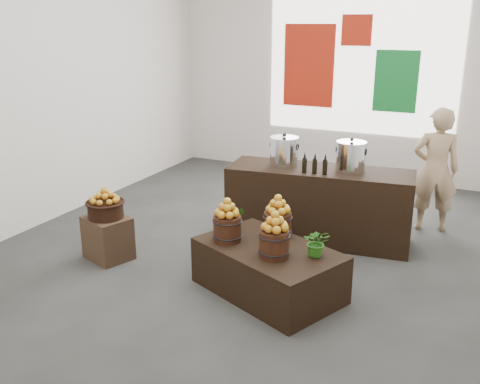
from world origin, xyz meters
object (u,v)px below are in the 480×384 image
at_px(display_table, 268,270).
at_px(stock_pot_center, 351,158).
at_px(wicker_basket, 106,210).
at_px(counter, 319,205).
at_px(stock_pot_left, 284,152).
at_px(shopper, 435,170).
at_px(crate, 108,238).

distance_m(display_table, stock_pot_center, 1.85).
height_order(wicker_basket, stock_pot_center, stock_pot_center).
xyz_separation_m(counter, stock_pot_left, (-0.46, -0.05, 0.63)).
relative_size(wicker_basket, stock_pot_center, 1.16).
xyz_separation_m(display_table, shopper, (1.28, 2.51, 0.57)).
bearing_deg(counter, stock_pot_left, -180.00).
bearing_deg(display_table, stock_pot_center, 99.80).
xyz_separation_m(stock_pot_center, shopper, (0.89, 0.91, -0.28)).
distance_m(wicker_basket, display_table, 2.03).
xyz_separation_m(crate, counter, (2.03, 1.59, 0.21)).
relative_size(wicker_basket, display_table, 0.28).
height_order(crate, display_table, crate).
height_order(crate, wicker_basket, wicker_basket).
xyz_separation_m(crate, shopper, (3.28, 2.54, 0.56)).
height_order(stock_pot_left, shopper, shopper).
relative_size(crate, stock_pot_left, 1.45).
relative_size(crate, counter, 0.22).
relative_size(counter, shopper, 1.38).
bearing_deg(crate, counter, 38.06).
bearing_deg(counter, shopper, 30.53).
relative_size(counter, stock_pot_center, 6.47).
relative_size(crate, shopper, 0.31).
bearing_deg(wicker_basket, stock_pot_left, 44.29).
distance_m(wicker_basket, shopper, 4.15).
bearing_deg(stock_pot_center, crate, -145.63).
xyz_separation_m(wicker_basket, stock_pot_left, (1.57, 1.54, 0.50)).
xyz_separation_m(display_table, stock_pot_left, (-0.42, 1.51, 0.85)).
relative_size(wicker_basket, shopper, 0.25).
bearing_deg(stock_pot_left, stock_pot_center, 6.76).
bearing_deg(shopper, crate, 22.72).
xyz_separation_m(wicker_basket, shopper, (3.28, 2.54, 0.22)).
bearing_deg(display_table, wicker_basket, -155.70).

